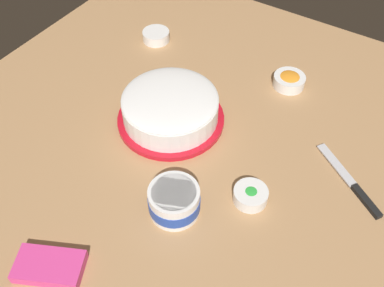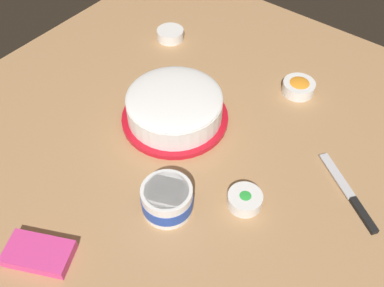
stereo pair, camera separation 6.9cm
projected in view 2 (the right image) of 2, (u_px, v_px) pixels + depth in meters
ground_plane at (202, 172)px, 1.08m from camera, size 1.54×1.54×0.00m
frosted_cake at (175, 108)px, 1.17m from camera, size 0.29×0.29×0.10m
frosting_tub at (166, 198)px, 0.99m from camera, size 0.12×0.12×0.07m
spreading_knife at (352, 198)px, 1.03m from camera, size 0.21×0.15×0.01m
sprinkle_bowl_orange at (299, 86)px, 1.26m from camera, size 0.09×0.09×0.04m
sprinkle_bowl_pink at (170, 34)px, 1.44m from camera, size 0.09×0.09×0.03m
sprinkle_bowl_green at (245, 199)px, 1.01m from camera, size 0.08×0.08×0.03m
candy_box_lower at (39, 253)px, 0.93m from camera, size 0.16×0.13×0.03m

